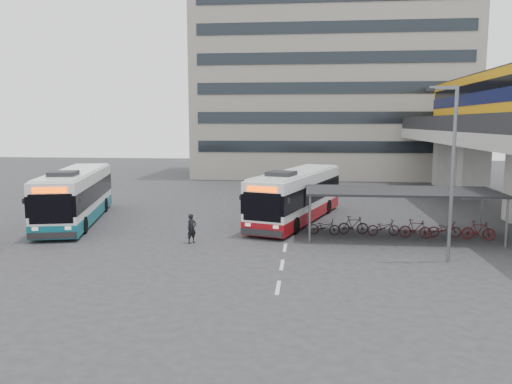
# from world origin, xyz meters

# --- Properties ---
(ground) EXTENTS (120.00, 120.00, 0.00)m
(ground) POSITION_xyz_m (0.00, 0.00, 0.00)
(ground) COLOR #28282B
(ground) RESTS_ON ground
(viaduct) EXTENTS (8.00, 32.00, 9.68)m
(viaduct) POSITION_xyz_m (17.00, 14.04, 6.23)
(viaduct) COLOR gray
(viaduct) RESTS_ON ground
(bike_shelter) EXTENTS (10.00, 4.00, 2.54)m
(bike_shelter) POSITION_xyz_m (8.47, 3.00, 1.44)
(bike_shelter) COLOR #595B60
(bike_shelter) RESTS_ON ground
(office_block) EXTENTS (30.00, 15.00, 25.00)m
(office_block) POSITION_xyz_m (6.00, 36.00, 12.50)
(office_block) COLOR gray
(office_block) RESTS_ON ground
(road_markings) EXTENTS (0.15, 7.60, 0.01)m
(road_markings) POSITION_xyz_m (2.50, -3.00, 0.01)
(road_markings) COLOR beige
(road_markings) RESTS_ON ground
(bus_main) EXTENTS (5.77, 11.53, 3.35)m
(bus_main) POSITION_xyz_m (2.92, 6.93, 1.55)
(bus_main) COLOR white
(bus_main) RESTS_ON ground
(bus_teal) EXTENTS (5.07, 11.76, 3.40)m
(bus_teal) POSITION_xyz_m (-10.67, 5.33, 1.58)
(bus_teal) COLOR white
(bus_teal) RESTS_ON ground
(pedestrian) EXTENTS (0.63, 0.66, 1.51)m
(pedestrian) POSITION_xyz_m (-2.27, 0.48, 0.76)
(pedestrian) COLOR black
(pedestrian) RESTS_ON ground
(lamp_post) EXTENTS (1.35, 0.22, 7.65)m
(lamp_post) POSITION_xyz_m (9.66, -1.78, 4.36)
(lamp_post) COLOR #595B60
(lamp_post) RESTS_ON ground
(sign_totem_north) EXTENTS (0.52, 0.22, 2.40)m
(sign_totem_north) POSITION_xyz_m (-13.97, 7.90, 1.24)
(sign_totem_north) COLOR #B10B0A
(sign_totem_north) RESTS_ON ground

